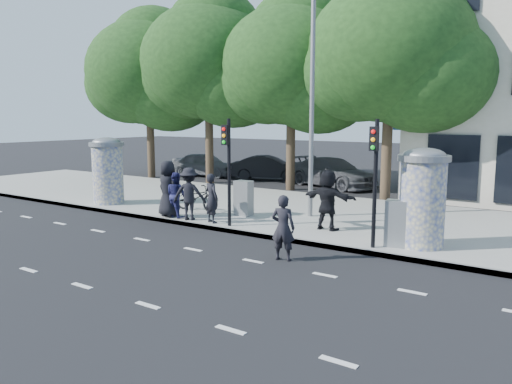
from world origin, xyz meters
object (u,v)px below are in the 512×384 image
Objects in this scene: ped_b at (212,198)px; car_right at (333,172)px; bicycle at (196,197)px; car_mid at (269,168)px; ped_a at (168,189)px; man_road at (283,228)px; cabinet_right at (397,223)px; car_left at (205,164)px; ad_column_left at (108,169)px; ad_column_right at (422,195)px; ped_d at (189,194)px; traffic_pole_far at (375,170)px; street_lamp at (311,81)px; ped_c at (176,195)px; ped_f at (328,200)px; traffic_pole_near at (228,161)px; cabinet_left at (244,198)px.

ped_b is 0.31× the size of car_right.
bicycle is 0.47× the size of car_mid.
ped_a reaches higher than man_road.
car_left reaches higher than cabinet_right.
bicycle is (4.05, 0.71, -0.87)m from ad_column_left.
bicycle is (-1.78, 1.30, -0.29)m from ped_b.
car_right is (-7.43, 10.17, -0.79)m from ad_column_right.
car_right is at bearing -114.90° from ped_d.
street_lamp is at bearing 140.12° from traffic_pole_far.
street_lamp is 6.15m from ped_a.
traffic_pole_far reaches higher than ped_a.
bicycle is (-3.95, -1.43, -4.12)m from street_lamp.
street_lamp is 5.60m from ped_d.
ad_column_right is at bearing -155.45° from ped_b.
ad_column_right is 0.63× the size of car_left.
traffic_pole_far is 5.72m from ped_b.
car_left is at bearing -47.77° from ped_c.
car_mid is (-11.25, 11.17, -0.08)m from cabinet_right.
ped_f is 10.76m from car_right.
bicycle is (-0.20, 1.29, -0.27)m from ped_c.
man_road is at bearing -131.11° from traffic_pole_far.
traffic_pole_near is 1.82× the size of ped_f.
car_left is 8.53m from car_right.
ped_b is 1.32× the size of cabinet_left.
cabinet_left is at bearing 159.48° from cabinet_right.
ped_c is 10.98m from car_right.
traffic_pole_near is 0.42× the size of street_lamp.
cabinet_left is at bearing -82.87° from bicycle.
ad_column_right is 7.55m from ped_d.
cabinet_right is 12.61m from car_right.
cabinet_left is at bearing -131.36° from ped_c.
ped_f is (4.52, 1.25, 0.05)m from ped_d.
ped_b is 1.03× the size of ped_c.
traffic_pole_near is 1.49m from ped_b.
street_lamp is at bearing -137.53° from ped_c.
ad_column_left is 1.58× the size of man_road.
ped_a reaches higher than cabinet_left.
car_left is at bearing -34.49° from ped_f.
cabinet_right is (7.95, 0.47, -0.35)m from ped_a.
street_lamp is 1.89× the size of car_left.
ped_c is at bearing -150.09° from car_left.
car_mid is at bearing 115.48° from cabinet_left.
ped_d is 1.41× the size of cabinet_right.
street_lamp is (-3.40, 2.84, 2.56)m from traffic_pole_far.
ped_b is 0.92× the size of ped_d.
street_lamp is 5.06× the size of ped_c.
ad_column_right is at bearing 42.21° from traffic_pole_far.
car_mid is at bearing -47.41° from ped_f.
ped_c is at bearing -174.53° from ad_column_right.
ped_f is at bearing 172.36° from ad_column_right.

